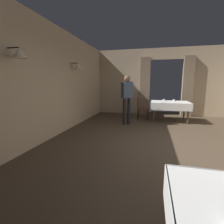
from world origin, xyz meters
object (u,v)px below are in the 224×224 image
object	(u,v)px
plate_mid_a	(161,102)
glass_mid_b	(164,100)
chair_mid_left	(141,107)
glass_mid_c	(174,100)
dining_table_mid	(170,104)
person_waiter_by_doorway	(127,96)

from	to	relation	value
plate_mid_a	glass_mid_b	bearing A→B (deg)	73.88
chair_mid_left	glass_mid_c	bearing A→B (deg)	4.94
dining_table_mid	plate_mid_a	distance (m)	0.43
dining_table_mid	glass_mid_c	bearing A→B (deg)	47.31
chair_mid_left	glass_mid_c	size ratio (longest dim) A/B	11.49
chair_mid_left	glass_mid_b	distance (m)	0.92
person_waiter_by_doorway	glass_mid_b	bearing A→B (deg)	40.86
glass_mid_c	person_waiter_by_doorway	size ratio (longest dim) A/B	0.05
dining_table_mid	plate_mid_a	bearing A→B (deg)	-143.96
dining_table_mid	glass_mid_c	size ratio (longest dim) A/B	17.81
glass_mid_b	person_waiter_by_doorway	size ratio (longest dim) A/B	0.05
plate_mid_a	chair_mid_left	bearing A→B (deg)	158.16
plate_mid_a	glass_mid_b	distance (m)	0.41
chair_mid_left	glass_mid_c	world-z (taller)	chair_mid_left
glass_mid_b	person_waiter_by_doorway	world-z (taller)	person_waiter_by_doorway
chair_mid_left	person_waiter_by_doorway	xyz separation A→B (m)	(-0.43, -1.04, 0.51)
dining_table_mid	chair_mid_left	xyz separation A→B (m)	(-1.11, 0.06, -0.15)
dining_table_mid	glass_mid_c	world-z (taller)	glass_mid_c
chair_mid_left	plate_mid_a	world-z (taller)	chair_mid_left
plate_mid_a	glass_mid_c	size ratio (longest dim) A/B	2.36
glass_mid_b	person_waiter_by_doorway	bearing A→B (deg)	-139.14
glass_mid_c	plate_mid_a	bearing A→B (deg)	-140.07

